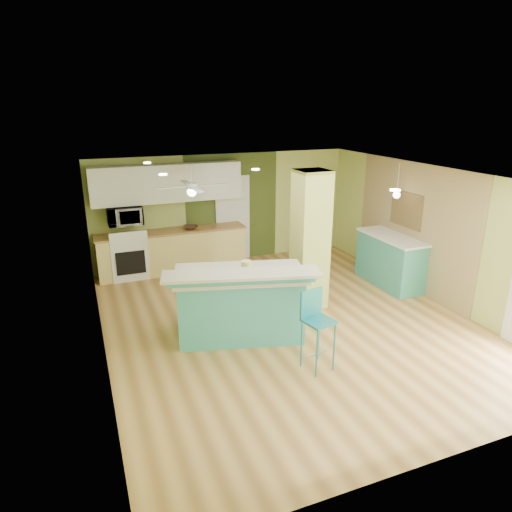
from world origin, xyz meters
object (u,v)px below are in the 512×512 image
at_px(peninsula, 240,302).
at_px(fruit_bowl, 190,228).
at_px(side_counter, 391,260).
at_px(bar_stool, 315,317).
at_px(canister, 246,266).

bearing_deg(peninsula, fruit_bowl, 104.87).
bearing_deg(side_counter, fruit_bowl, 147.07).
relative_size(bar_stool, canister, 6.55).
height_order(bar_stool, fruit_bowl, bar_stool).
height_order(fruit_bowl, canister, canister).
height_order(bar_stool, canister, canister).
height_order(peninsula, bar_stool, peninsula).
xyz_separation_m(side_counter, fruit_bowl, (-3.60, 2.33, 0.46)).
distance_m(side_counter, canister, 3.67).
height_order(peninsula, canister, canister).
bearing_deg(fruit_bowl, bar_stool, -81.90).
bearing_deg(fruit_bowl, peninsula, -90.24).
bearing_deg(bar_stool, fruit_bowl, 85.23).
relative_size(peninsula, fruit_bowl, 7.41).
xyz_separation_m(peninsula, fruit_bowl, (0.01, 3.26, 0.41)).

